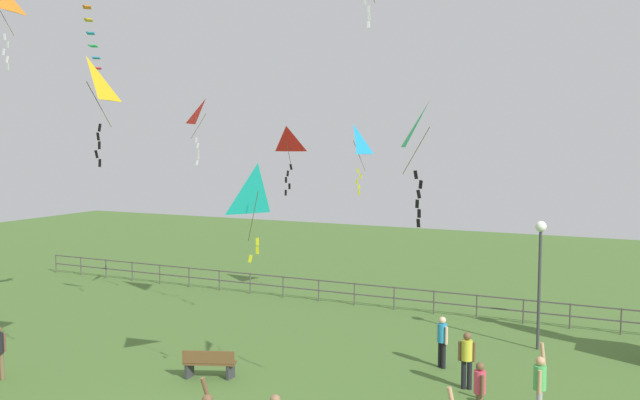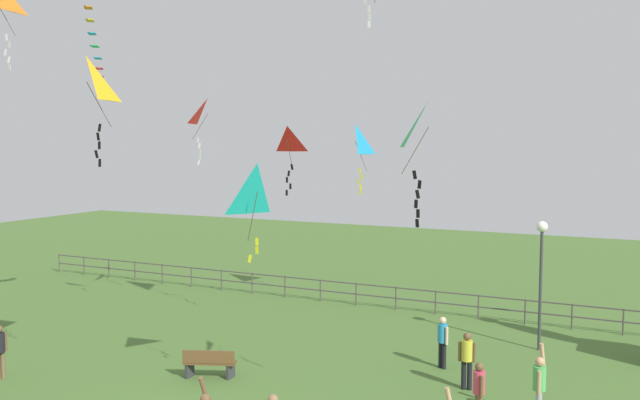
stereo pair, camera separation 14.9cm
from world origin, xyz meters
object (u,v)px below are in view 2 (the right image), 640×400
(park_bench, at_px, (209,363))
(kite_4, at_px, (87,86))
(person_2, at_px, (479,389))
(kite_3, at_px, (287,144))
(kite_7, at_px, (355,143))
(lamppost, at_px, (541,256))
(person_1, at_px, (467,357))
(kite_2, at_px, (207,116))
(kite_6, at_px, (428,133))
(person_3, at_px, (539,385))
(person_0, at_px, (443,339))
(person_6, at_px, (0,348))
(kite_8, at_px, (257,193))

(park_bench, xyz_separation_m, kite_4, (-1.58, -2.80, 7.70))
(person_2, relative_size, kite_3, 0.67)
(park_bench, xyz_separation_m, kite_7, (0.62, 9.44, 6.31))
(lamppost, height_order, person_2, lamppost)
(person_1, distance_m, kite_2, 13.40)
(park_bench, relative_size, kite_4, 0.58)
(lamppost, xyz_separation_m, kite_6, (-1.61, -7.70, 3.87))
(person_3, relative_size, kite_6, 0.69)
(person_0, height_order, kite_2, kite_2)
(person_6, xyz_separation_m, kite_7, (5.99, 12.06, 5.87))
(person_0, xyz_separation_m, kite_6, (0.78, -4.60, 6.07))
(person_2, bearing_deg, lamppost, 85.30)
(person_2, distance_m, kite_2, 14.77)
(person_2, distance_m, kite_4, 12.12)
(person_3, relative_size, kite_3, 0.84)
(person_1, relative_size, kite_2, 0.64)
(kite_6, height_order, kite_8, kite_6)
(kite_2, bearing_deg, person_0, -12.11)
(park_bench, height_order, person_1, person_1)
(kite_2, bearing_deg, person_2, -26.10)
(kite_6, bearing_deg, kite_3, 140.67)
(park_bench, bearing_deg, kite_6, -7.42)
(kite_2, distance_m, kite_8, 9.61)
(person_0, xyz_separation_m, person_3, (3.13, -2.91, 0.07))
(kite_6, bearing_deg, lamppost, 78.15)
(kite_6, bearing_deg, kite_7, 120.13)
(person_2, xyz_separation_m, kite_6, (-1.06, -0.98, 6.09))
(park_bench, xyz_separation_m, kite_8, (2.24, -1.01, 5.01))
(person_1, relative_size, kite_8, 0.63)
(person_0, relative_size, kite_8, 0.62)
(kite_3, distance_m, kite_6, 8.23)
(park_bench, xyz_separation_m, kite_6, (6.59, -0.86, 6.51))
(lamppost, xyz_separation_m, kite_3, (-7.98, -2.48, 3.62))
(person_6, bearing_deg, person_2, 11.89)
(kite_6, bearing_deg, person_1, 85.10)
(kite_6, bearing_deg, kite_2, 147.77)
(park_bench, bearing_deg, kite_3, 87.02)
(person_0, distance_m, person_1, 1.77)
(kite_2, bearing_deg, kite_8, -47.45)
(person_1, height_order, kite_6, kite_6)
(lamppost, relative_size, person_1, 2.67)
(lamppost, distance_m, person_0, 4.50)
(person_6, bearing_deg, kite_6, 8.39)
(person_0, relative_size, person_6, 0.99)
(person_1, bearing_deg, kite_6, -94.90)
(kite_4, distance_m, kite_7, 12.51)
(person_1, height_order, kite_3, kite_3)
(person_2, bearing_deg, kite_6, -137.37)
(kite_7, height_order, kite_8, kite_7)
(park_bench, relative_size, kite_2, 0.62)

